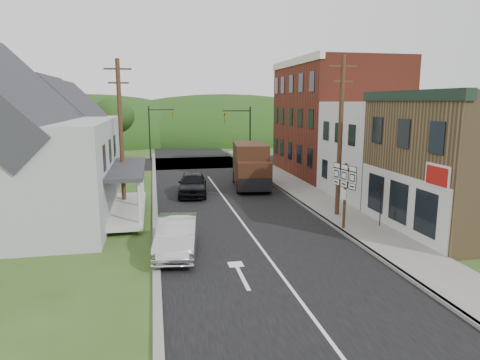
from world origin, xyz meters
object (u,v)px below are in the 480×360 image
dark_sedan (193,184)px  silver_sedan (177,236)px  delivery_van (251,166)px  route_sign_cluster (344,186)px  warning_sign (381,198)px

dark_sedan → silver_sedan: bearing=-91.9°
silver_sedan → delivery_van: (6.35, 13.40, 0.91)m
silver_sedan → dark_sedan: size_ratio=0.99×
dark_sedan → route_sign_cluster: 12.10m
dark_sedan → delivery_van: 5.06m
delivery_van → route_sign_cluster: route_sign_cluster is taller
dark_sedan → route_sign_cluster: (6.75, -9.92, 1.50)m
silver_sedan → route_sign_cluster: 8.77m
dark_sedan → route_sign_cluster: bearing=-49.2°
dark_sedan → warning_sign: warning_sign is taller
delivery_van → route_sign_cluster: size_ratio=1.87×
delivery_van → dark_sedan: bearing=-151.2°
silver_sedan → dark_sedan: bearing=89.2°
route_sign_cluster → warning_sign: 2.13m
dark_sedan → delivery_van: size_ratio=0.77×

